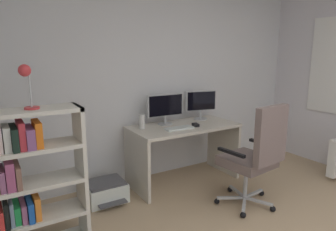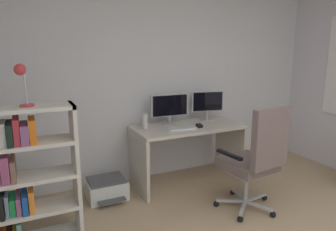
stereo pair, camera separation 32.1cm
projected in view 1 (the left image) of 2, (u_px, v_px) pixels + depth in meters
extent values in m
cube|color=silver|center=(152.00, 73.00, 3.86)|extent=(4.55, 0.10, 2.68)
cube|color=beige|center=(184.00, 127.00, 3.73)|extent=(1.32, 0.64, 0.04)
cube|color=beige|center=(137.00, 165.00, 3.48)|extent=(0.04, 0.62, 0.69)
cube|color=beige|center=(223.00, 147.00, 4.13)|extent=(0.04, 0.62, 0.69)
cylinder|color=#B2B5B7|center=(165.00, 124.00, 3.77)|extent=(0.18, 0.18, 0.01)
cylinder|color=#B2B5B7|center=(165.00, 119.00, 3.76)|extent=(0.03, 0.03, 0.10)
cube|color=#B7BABC|center=(165.00, 105.00, 3.72)|extent=(0.48, 0.05, 0.27)
cube|color=black|center=(166.00, 105.00, 3.70)|extent=(0.45, 0.02, 0.25)
cylinder|color=#B2B5B7|center=(200.00, 119.00, 4.04)|extent=(0.18, 0.18, 0.01)
cylinder|color=#B2B5B7|center=(201.00, 114.00, 4.03)|extent=(0.03, 0.03, 0.12)
cube|color=#B7BABC|center=(201.00, 101.00, 3.99)|extent=(0.42, 0.13, 0.26)
cube|color=black|center=(202.00, 101.00, 3.97)|extent=(0.38, 0.09, 0.24)
cube|color=silver|center=(179.00, 128.00, 3.54)|extent=(0.34, 0.14, 0.02)
cube|color=black|center=(196.00, 125.00, 3.66)|extent=(0.08, 0.11, 0.03)
cylinder|color=silver|center=(142.00, 122.00, 3.53)|extent=(0.07, 0.07, 0.17)
cube|color=#B7BABC|center=(253.00, 194.00, 3.37)|extent=(0.30, 0.07, 0.02)
sphere|color=black|center=(261.00, 193.00, 3.47)|extent=(0.06, 0.06, 0.06)
cube|color=#B7BABC|center=(237.00, 192.00, 3.42)|extent=(0.09, 0.30, 0.02)
sphere|color=black|center=(230.00, 189.00, 3.57)|extent=(0.06, 0.06, 0.06)
cube|color=#B7BABC|center=(231.00, 198.00, 3.28)|extent=(0.28, 0.18, 0.02)
sphere|color=black|center=(217.00, 201.00, 3.28)|extent=(0.06, 0.06, 0.06)
cube|color=#B7BABC|center=(244.00, 204.00, 3.14)|extent=(0.24, 0.23, 0.02)
sphere|color=black|center=(243.00, 215.00, 3.01)|extent=(0.06, 0.06, 0.06)
cube|color=#B7BABC|center=(259.00, 201.00, 3.20)|extent=(0.15, 0.29, 0.02)
sphere|color=black|center=(273.00, 209.00, 3.13)|extent=(0.06, 0.06, 0.06)
cylinder|color=#B7BABC|center=(246.00, 182.00, 3.25)|extent=(0.04, 0.04, 0.36)
cube|color=#74625F|center=(247.00, 161.00, 3.20)|extent=(0.52, 0.52, 0.10)
cube|color=#74625F|center=(271.00, 136.00, 2.92)|extent=(0.44, 0.12, 0.58)
cube|color=black|center=(231.00, 152.00, 3.01)|extent=(0.08, 0.33, 0.03)
cube|color=black|center=(263.00, 143.00, 3.32)|extent=(0.08, 0.33, 0.03)
cube|color=silver|center=(81.00, 174.00, 2.60)|extent=(0.03, 0.29, 1.19)
cube|color=silver|center=(32.00, 111.00, 2.30)|extent=(0.71, 0.29, 0.03)
cube|color=silver|center=(42.00, 215.00, 2.48)|extent=(0.64, 0.29, 0.03)
cube|color=silver|center=(39.00, 182.00, 2.42)|extent=(0.64, 0.29, 0.03)
cube|color=silver|center=(36.00, 148.00, 2.36)|extent=(0.64, 0.29, 0.03)
cube|color=red|center=(0.00, 216.00, 2.31)|extent=(0.04, 0.25, 0.15)
cube|color=black|center=(6.00, 211.00, 2.33)|extent=(0.03, 0.26, 0.20)
cube|color=#758FA7|center=(11.00, 211.00, 2.35)|extent=(0.03, 0.22, 0.18)
cube|color=#1F9246|center=(17.00, 212.00, 2.38)|extent=(0.04, 0.21, 0.14)
cube|color=#9A5B83|center=(23.00, 209.00, 2.41)|extent=(0.04, 0.25, 0.14)
cube|color=#1D53B0|center=(29.00, 208.00, 2.42)|extent=(0.04, 0.27, 0.16)
cube|color=orange|center=(36.00, 204.00, 2.45)|extent=(0.04, 0.25, 0.19)
cube|color=#945983|center=(2.00, 178.00, 2.27)|extent=(0.04, 0.24, 0.16)
cube|color=#A14B77|center=(9.00, 173.00, 2.29)|extent=(0.06, 0.26, 0.22)
cube|color=#815C4F|center=(17.00, 174.00, 2.33)|extent=(0.04, 0.27, 0.17)
cube|color=silver|center=(6.00, 138.00, 2.24)|extent=(0.05, 0.21, 0.18)
cube|color=black|center=(14.00, 138.00, 2.27)|extent=(0.05, 0.27, 0.17)
cube|color=#B9303B|center=(21.00, 134.00, 2.29)|extent=(0.04, 0.25, 0.21)
cube|color=#895489|center=(29.00, 137.00, 2.32)|extent=(0.06, 0.26, 0.15)
cube|color=orange|center=(37.00, 133.00, 2.34)|extent=(0.05, 0.22, 0.20)
cylinder|color=#D3373C|center=(32.00, 108.00, 2.30)|extent=(0.11, 0.11, 0.02)
cylinder|color=silver|center=(30.00, 91.00, 2.27)|extent=(0.01, 0.01, 0.25)
sphere|color=#D3373C|center=(25.00, 70.00, 2.23)|extent=(0.09, 0.09, 0.09)
cube|color=white|center=(106.00, 192.00, 3.35)|extent=(0.42, 0.35, 0.20)
cube|color=#4C4C51|center=(105.00, 182.00, 3.32)|extent=(0.39, 0.32, 0.02)
cube|color=#4C4C51|center=(113.00, 204.00, 3.18)|extent=(0.30, 0.10, 0.01)
cube|color=white|center=(333.00, 159.00, 3.79)|extent=(0.08, 0.10, 0.48)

